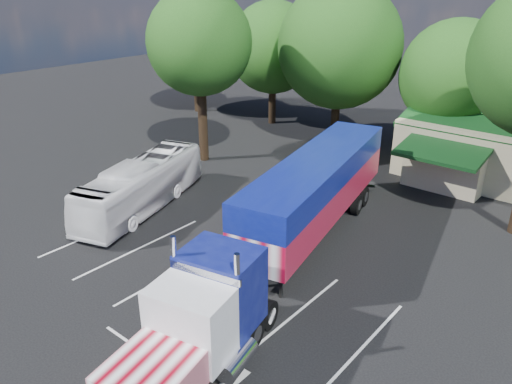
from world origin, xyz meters
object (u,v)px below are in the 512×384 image
Objects in this scene: semi_truck at (294,213)px; woman at (204,266)px; tour_bus at (142,185)px; bicycle at (314,228)px.

semi_truck reaches higher than woman.
tour_bus is (-10.79, -0.73, -1.22)m from semi_truck.
semi_truck is at bearing -14.48° from tour_bus.
tour_bus is (-10.06, -3.74, 1.05)m from bicycle.
bicycle is 10.78m from tour_bus.
tour_bus is at bearing 171.80° from semi_truck.
semi_truck reaches higher than bicycle.
semi_truck is 10.88m from tour_bus.
semi_truck is 2.13× the size of tour_bus.
semi_truck is 3.84m from bicycle.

